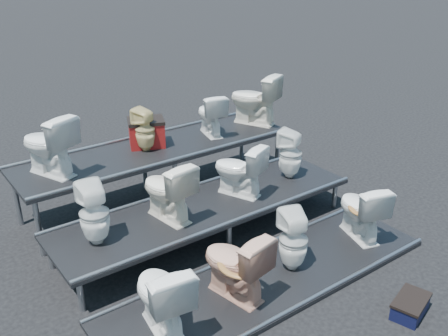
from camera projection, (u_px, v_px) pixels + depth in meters
ground at (208, 234)px, 6.82m from camera, size 80.00×80.00×0.00m
tier_front at (271, 279)px, 5.85m from camera, size 4.20×1.20×0.06m
tier_mid at (208, 219)px, 6.73m from camera, size 4.20×1.20×0.46m
tier_back at (159, 174)px, 7.60m from camera, size 4.20×1.20×0.86m
toilet_0 at (161, 296)px, 4.89m from camera, size 0.57×0.86×0.82m
toilet_1 at (235, 264)px, 5.38m from camera, size 0.59×0.87×0.81m
toilet_2 at (293, 240)px, 5.87m from camera, size 0.44×0.44×0.76m
toilet_3 at (361, 210)px, 6.52m from camera, size 0.65×0.87×0.78m
toilet_4 at (94, 214)px, 5.64m from camera, size 0.37×0.38×0.75m
toilet_5 at (167, 190)px, 6.15m from camera, size 0.53×0.82×0.78m
toilet_6 at (239, 170)px, 6.77m from camera, size 0.65×0.82×0.73m
toilet_7 at (290, 154)px, 7.29m from camera, size 0.44×0.44×0.73m
toilet_8 at (48, 145)px, 6.40m from camera, size 0.72×0.92×0.82m
toilet_9 at (145, 130)px, 7.19m from camera, size 0.38×0.38×0.64m
toilet_10 at (211, 114)px, 7.81m from camera, size 0.52×0.72×0.66m
toilet_11 at (254, 99)px, 8.26m from camera, size 0.77×0.95×0.85m
red_crate at (147, 134)px, 7.43m from camera, size 0.62×0.57×0.36m
step_stool at (410, 307)px, 5.32m from camera, size 0.52×0.39×0.17m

